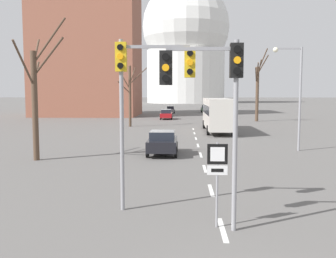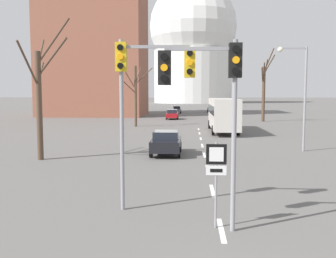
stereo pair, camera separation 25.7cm
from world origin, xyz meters
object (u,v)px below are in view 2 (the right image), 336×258
(street_lamp_right, at_px, (300,87))
(traffic_signal_near_left, at_px, (144,81))
(sedan_near_left, at_px, (172,114))
(sedan_near_right, at_px, (166,142))
(traffic_signal_centre_tall, at_px, (211,87))
(route_sign_post, at_px, (216,170))
(city_bus, at_px, (223,112))
(sedan_mid_centre, at_px, (177,109))
(sedan_far_left, at_px, (212,109))

(street_lamp_right, bearing_deg, traffic_signal_near_left, -123.06)
(sedan_near_left, bearing_deg, street_lamp_right, -72.16)
(traffic_signal_near_left, relative_size, sedan_near_right, 1.46)
(traffic_signal_centre_tall, bearing_deg, route_sign_post, 50.46)
(route_sign_post, bearing_deg, street_lamp_right, 66.49)
(route_sign_post, relative_size, city_bus, 0.24)
(sedan_near_left, bearing_deg, city_bus, -72.03)
(street_lamp_right, bearing_deg, sedan_mid_centre, 101.43)
(sedan_far_left, distance_m, city_bus, 41.85)
(traffic_signal_near_left, height_order, street_lamp_right, street_lamp_right)
(traffic_signal_near_left, height_order, sedan_near_right, traffic_signal_near_left)
(sedan_near_left, bearing_deg, traffic_signal_near_left, -88.39)
(traffic_signal_near_left, distance_m, street_lamp_right, 16.55)
(city_bus, bearing_deg, sedan_mid_centre, 99.26)
(sedan_mid_centre, relative_size, sedan_far_left, 0.96)
(traffic_signal_centre_tall, relative_size, sedan_mid_centre, 1.36)
(traffic_signal_near_left, bearing_deg, sedan_mid_centre, 91.10)
(city_bus, bearing_deg, traffic_signal_near_left, -100.46)
(traffic_signal_centre_tall, height_order, traffic_signal_near_left, traffic_signal_near_left)
(street_lamp_right, height_order, sedan_near_right, street_lamp_right)
(sedan_near_left, distance_m, sedan_near_right, 34.20)
(traffic_signal_near_left, distance_m, city_bus, 27.29)
(street_lamp_right, bearing_deg, traffic_signal_centre_tall, -113.79)
(sedan_far_left, bearing_deg, sedan_near_left, -108.16)
(sedan_near_right, height_order, city_bus, city_bus)
(sedan_mid_centre, height_order, city_bus, city_bus)
(route_sign_post, bearing_deg, sedan_near_left, 94.34)
(sedan_near_left, xyz_separation_m, city_bus, (6.23, -19.22, 1.26))
(traffic_signal_near_left, distance_m, sedan_mid_centre, 64.75)
(sedan_near_left, bearing_deg, traffic_signal_centre_tall, -85.91)
(traffic_signal_near_left, bearing_deg, city_bus, 79.54)
(route_sign_post, height_order, street_lamp_right, street_lamp_right)
(traffic_signal_near_left, height_order, sedan_near_left, traffic_signal_near_left)
(sedan_near_right, relative_size, city_bus, 0.37)
(sedan_near_left, height_order, sedan_far_left, sedan_far_left)
(sedan_mid_centre, distance_m, city_bus, 38.42)
(sedan_near_right, height_order, sedan_mid_centre, sedan_near_right)
(sedan_mid_centre, bearing_deg, traffic_signal_near_left, -88.90)
(traffic_signal_centre_tall, xyz_separation_m, sedan_near_right, (-2.15, 13.58, -3.36))
(route_sign_post, height_order, sedan_near_right, route_sign_post)
(street_lamp_right, height_order, sedan_near_left, street_lamp_right)
(traffic_signal_near_left, distance_m, route_sign_post, 3.85)
(sedan_mid_centre, xyz_separation_m, sedan_far_left, (7.35, 3.91, 0.03))
(sedan_near_right, distance_m, sedan_mid_centre, 52.88)
(traffic_signal_near_left, relative_size, sedan_far_left, 1.37)
(traffic_signal_near_left, xyz_separation_m, sedan_far_left, (6.12, 68.55, -3.61))
(street_lamp_right, bearing_deg, route_sign_post, -113.51)
(traffic_signal_centre_tall, distance_m, city_bus, 28.76)
(street_lamp_right, relative_size, sedan_far_left, 1.70)
(sedan_far_left, bearing_deg, sedan_mid_centre, -151.98)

